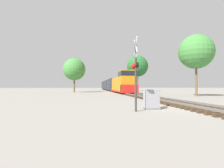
{
  "coord_description": "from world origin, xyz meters",
  "views": [
    {
      "loc": [
        -6.91,
        -10.72,
        1.4
      ],
      "look_at": [
        -4.13,
        11.94,
        1.76
      ],
      "focal_mm": 28.0,
      "sensor_mm": 36.0,
      "label": 1
    }
  ],
  "objects_px": {
    "freight_train": "(111,85)",
    "crossing_signal_near": "(135,69)",
    "tree_far_right": "(196,52)",
    "tree_mid_background": "(74,69)",
    "tree_deep_background": "(137,66)",
    "relay_cabinet": "(151,100)"
  },
  "relations": [
    {
      "from": "relay_cabinet",
      "to": "tree_far_right",
      "type": "height_order",
      "value": "tree_far_right"
    },
    {
      "from": "tree_deep_background",
      "to": "tree_far_right",
      "type": "bearing_deg",
      "value": -89.12
    },
    {
      "from": "crossing_signal_near",
      "to": "freight_train",
      "type": "bearing_deg",
      "value": 179.41
    },
    {
      "from": "freight_train",
      "to": "tree_mid_background",
      "type": "xyz_separation_m",
      "value": [
        -10.98,
        -14.21,
        3.77
      ]
    },
    {
      "from": "crossing_signal_near",
      "to": "tree_far_right",
      "type": "bearing_deg",
      "value": 142.25
    },
    {
      "from": "relay_cabinet",
      "to": "crossing_signal_near",
      "type": "bearing_deg",
      "value": -146.57
    },
    {
      "from": "tree_far_right",
      "to": "tree_mid_background",
      "type": "bearing_deg",
      "value": 133.01
    },
    {
      "from": "freight_train",
      "to": "tree_deep_background",
      "type": "distance_m",
      "value": 10.88
    },
    {
      "from": "freight_train",
      "to": "crossing_signal_near",
      "type": "bearing_deg",
      "value": -95.13
    },
    {
      "from": "freight_train",
      "to": "relay_cabinet",
      "type": "xyz_separation_m",
      "value": [
        -3.17,
        -48.06,
        -1.37
      ]
    },
    {
      "from": "tree_mid_background",
      "to": "tree_deep_background",
      "type": "xyz_separation_m",
      "value": [
        18.83,
        9.58,
        2.17
      ]
    },
    {
      "from": "freight_train",
      "to": "tree_deep_background",
      "type": "relative_size",
      "value": 5.19
    },
    {
      "from": "freight_train",
      "to": "relay_cabinet",
      "type": "height_order",
      "value": "freight_train"
    },
    {
      "from": "freight_train",
      "to": "tree_far_right",
      "type": "height_order",
      "value": "tree_far_right"
    },
    {
      "from": "relay_cabinet",
      "to": "tree_deep_background",
      "type": "bearing_deg",
      "value": 75.76
    },
    {
      "from": "freight_train",
      "to": "tree_mid_background",
      "type": "relative_size",
      "value": 6.86
    },
    {
      "from": "relay_cabinet",
      "to": "tree_deep_background",
      "type": "distance_m",
      "value": 45.4
    },
    {
      "from": "tree_deep_background",
      "to": "crossing_signal_near",
      "type": "bearing_deg",
      "value": -105.48
    },
    {
      "from": "relay_cabinet",
      "to": "tree_deep_background",
      "type": "relative_size",
      "value": 0.11
    },
    {
      "from": "tree_mid_background",
      "to": "tree_deep_background",
      "type": "distance_m",
      "value": 21.24
    },
    {
      "from": "crossing_signal_near",
      "to": "relay_cabinet",
      "type": "xyz_separation_m",
      "value": [
        1.23,
        0.81,
        -1.82
      ]
    },
    {
      "from": "freight_train",
      "to": "crossing_signal_near",
      "type": "distance_m",
      "value": 49.06
    }
  ]
}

